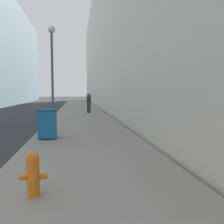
{
  "coord_description": "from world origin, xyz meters",
  "views": [
    {
      "loc": [
        4.89,
        -3.15,
        1.82
      ],
      "look_at": [
        7.98,
        18.63,
        0.06
      ],
      "focal_mm": 40.0,
      "sensor_mm": 36.0,
      "label": 1
    }
  ],
  "objects_px": {
    "trash_bin": "(47,124)",
    "pedestrian_on_sidewalk": "(89,102)",
    "fire_hydrant": "(33,173)",
    "lamppost": "(52,64)"
  },
  "relations": [
    {
      "from": "fire_hydrant",
      "to": "trash_bin",
      "type": "relative_size",
      "value": 0.67
    },
    {
      "from": "fire_hydrant",
      "to": "lamppost",
      "type": "distance_m",
      "value": 10.04
    },
    {
      "from": "fire_hydrant",
      "to": "pedestrian_on_sidewalk",
      "type": "distance_m",
      "value": 16.08
    },
    {
      "from": "fire_hydrant",
      "to": "pedestrian_on_sidewalk",
      "type": "relative_size",
      "value": 0.43
    },
    {
      "from": "fire_hydrant",
      "to": "trash_bin",
      "type": "bearing_deg",
      "value": 93.83
    },
    {
      "from": "fire_hydrant",
      "to": "lamppost",
      "type": "height_order",
      "value": "lamppost"
    },
    {
      "from": "trash_bin",
      "to": "lamppost",
      "type": "relative_size",
      "value": 0.21
    },
    {
      "from": "fire_hydrant",
      "to": "trash_bin",
      "type": "height_order",
      "value": "trash_bin"
    },
    {
      "from": "trash_bin",
      "to": "pedestrian_on_sidewalk",
      "type": "height_order",
      "value": "pedestrian_on_sidewalk"
    },
    {
      "from": "trash_bin",
      "to": "pedestrian_on_sidewalk",
      "type": "bearing_deg",
      "value": 79.64
    }
  ]
}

